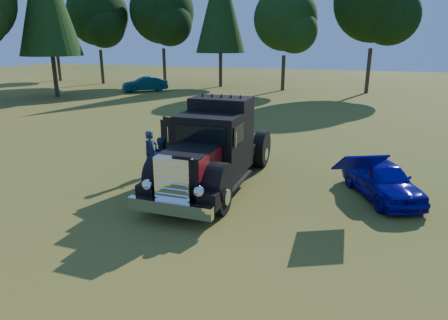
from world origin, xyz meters
TOP-DOWN VIEW (x-y plane):
  - ground at (0.00, 0.00)m, footprint 120.00×120.00m
  - treeline at (-3.42, 27.17)m, footprint 72.10×24.04m
  - diamond_t_truck at (-0.86, 1.48)m, footprint 3.33×7.16m
  - hotrod_coupe at (4.64, 2.34)m, footprint 2.98×4.17m
  - spectator_near at (-3.45, 1.81)m, footprint 0.57×0.72m
  - spectator_far at (-2.46, 0.90)m, footprint 1.06×1.09m
  - distant_teal_car at (-16.57, 24.02)m, footprint 4.15×4.02m

SIDE VIEW (x-z plane):
  - ground at x=0.00m, z-range 0.00..0.00m
  - hotrod_coupe at x=4.64m, z-range -0.32..1.57m
  - distant_teal_car at x=-16.57m, z-range 0.00..1.41m
  - spectator_near at x=-3.45m, z-range 0.00..1.72m
  - spectator_far at x=-2.46m, z-range 0.00..1.76m
  - diamond_t_truck at x=-0.86m, z-range -0.22..2.78m
  - treeline at x=-3.42m, z-range 0.75..14.59m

